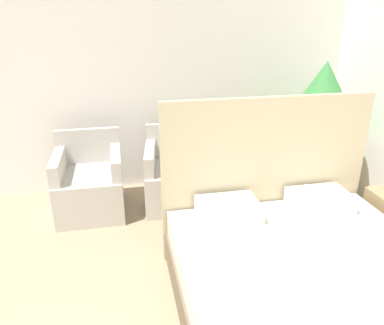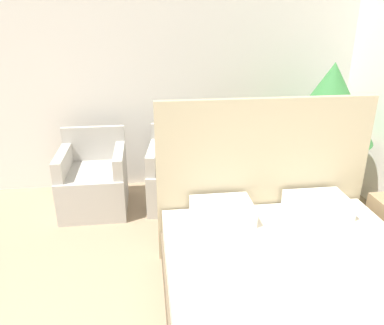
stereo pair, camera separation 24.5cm
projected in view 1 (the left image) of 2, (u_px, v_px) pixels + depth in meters
wall_back at (138, 67)px, 4.24m from camera, size 10.00×0.06×2.90m
bed at (316, 296)px, 2.48m from camera, size 1.80×2.18×1.41m
armchair_near_window_left at (90, 187)px, 4.00m from camera, size 0.69×0.72×0.85m
armchair_near_window_right at (177, 180)px, 4.17m from camera, size 0.78×0.80×0.85m
potted_palm at (322, 107)px, 4.03m from camera, size 0.96×0.96×1.56m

